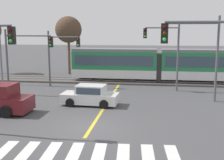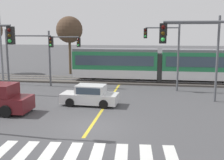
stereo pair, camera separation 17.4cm
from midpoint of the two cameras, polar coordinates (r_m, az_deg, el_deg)
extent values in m
plane|color=#474749|center=(16.34, -4.08, -9.56)|extent=(200.00, 200.00, 0.00)
cube|color=#4C4742|center=(30.86, 2.07, -0.16)|extent=(120.00, 4.00, 0.18)
cube|color=#939399|center=(30.13, 1.92, -0.13)|extent=(120.00, 0.08, 0.10)
cube|color=#939399|center=(31.54, 2.23, 0.31)|extent=(120.00, 0.08, 0.10)
cube|color=silver|center=(30.80, 0.86, 1.50)|extent=(9.00, 2.60, 0.90)
cube|color=#237A47|center=(30.63, 0.87, 4.09)|extent=(9.00, 2.60, 1.90)
cube|color=#384756|center=(29.33, 0.52, 3.94)|extent=(8.28, 0.04, 1.04)
cube|color=slate|center=(30.55, 0.87, 6.13)|extent=(9.00, 2.39, 0.28)
cylinder|color=black|center=(30.64, 5.45, 0.56)|extent=(0.70, 0.20, 0.70)
cylinder|color=black|center=(31.30, -3.64, 0.78)|extent=(0.70, 0.20, 0.70)
cube|color=silver|center=(31.00, 18.54, 1.05)|extent=(9.00, 2.60, 0.90)
cube|color=#237A47|center=(30.84, 18.68, 3.62)|extent=(9.00, 2.60, 1.90)
cube|color=#384756|center=(29.54, 19.12, 3.45)|extent=(8.28, 0.04, 1.04)
cube|color=slate|center=(30.75, 18.79, 5.64)|extent=(9.00, 2.39, 0.28)
cylinder|color=black|center=(30.74, 13.95, 0.35)|extent=(0.70, 0.20, 0.70)
cube|color=#2D2D2D|center=(30.44, 9.77, 2.59)|extent=(0.50, 2.34, 2.80)
cube|color=silver|center=(14.04, -21.44, -13.54)|extent=(0.77, 2.83, 0.01)
cube|color=silver|center=(13.62, -17.14, -14.03)|extent=(0.77, 2.83, 0.01)
cube|color=silver|center=(13.28, -12.57, -14.46)|extent=(0.77, 2.83, 0.01)
cube|color=silver|center=(13.02, -7.77, -14.82)|extent=(0.77, 2.83, 0.01)
cube|color=silver|center=(12.84, -2.79, -15.09)|extent=(0.77, 2.83, 0.01)
cube|color=silver|center=(12.76, 2.30, -15.25)|extent=(0.77, 2.83, 0.01)
cube|color=silver|center=(12.78, 7.41, -15.29)|extent=(0.77, 2.83, 0.01)
cube|color=silver|center=(12.89, 12.48, -15.23)|extent=(0.77, 2.83, 0.01)
cube|color=gold|center=(21.73, -0.77, -4.62)|extent=(0.20, 14.87, 0.01)
cube|color=silver|center=(21.06, -4.31, -3.68)|extent=(4.28, 1.90, 0.72)
cube|color=silver|center=(20.88, -4.07, -1.88)|extent=(2.17, 1.62, 0.64)
cube|color=#384756|center=(21.17, -6.68, -1.76)|extent=(0.17, 1.43, 0.52)
cube|color=#384756|center=(20.15, -4.66, -2.31)|extent=(1.78, 0.13, 0.48)
cylinder|color=black|center=(20.69, -8.31, -4.56)|extent=(0.65, 0.25, 0.64)
cylinder|color=black|center=(22.25, -6.84, -3.51)|extent=(0.65, 0.25, 0.64)
cylinder|color=black|center=(20.00, -1.47, -4.96)|extent=(0.65, 0.25, 0.64)
cylinder|color=black|center=(21.61, -0.47, -3.84)|extent=(0.65, 0.25, 0.64)
cube|color=maroon|center=(20.10, -21.27, -1.92)|extent=(1.70, 1.84, 0.84)
cube|color=#384756|center=(19.73, -19.38, -1.95)|extent=(0.10, 1.69, 0.66)
cylinder|color=black|center=(20.83, -17.93, -4.61)|extent=(0.80, 0.28, 0.80)
cylinder|color=black|center=(19.16, -20.53, -6.00)|extent=(0.80, 0.28, 0.80)
cylinder|color=#515459|center=(28.62, -12.36, 4.22)|extent=(0.18, 0.18, 5.51)
cylinder|color=#515459|center=(28.00, -9.62, 8.62)|extent=(3.00, 0.12, 0.12)
cube|color=black|center=(27.58, -6.60, 7.63)|extent=(0.32, 0.28, 0.90)
sphere|color=#360605|center=(27.43, -6.70, 8.19)|extent=(0.18, 0.18, 0.18)
sphere|color=#3A2706|center=(27.44, -6.69, 7.62)|extent=(0.18, 0.18, 0.18)
sphere|color=green|center=(27.45, -6.68, 7.06)|extent=(0.18, 0.18, 0.18)
cylinder|color=#515459|center=(13.24, 18.50, 11.13)|extent=(3.50, 0.12, 0.12)
cube|color=black|center=(13.05, 10.69, 9.29)|extent=(0.32, 0.28, 0.90)
sphere|color=#360605|center=(12.91, 10.75, 10.48)|extent=(0.18, 0.18, 0.18)
sphere|color=#3A2706|center=(12.90, 10.72, 9.28)|extent=(0.18, 0.18, 0.18)
sphere|color=green|center=(12.91, 10.68, 8.08)|extent=(0.18, 0.18, 0.18)
cylinder|color=#515459|center=(26.27, 13.49, 4.44)|extent=(0.18, 0.18, 6.18)
cylinder|color=#515459|center=(26.09, 10.38, 10.41)|extent=(3.00, 0.12, 0.12)
cube|color=black|center=(26.08, 7.01, 9.39)|extent=(0.32, 0.28, 0.90)
sphere|color=#360605|center=(25.93, 7.01, 9.99)|extent=(0.18, 0.18, 0.18)
sphere|color=#3A2706|center=(25.93, 7.00, 9.39)|extent=(0.18, 0.18, 0.18)
sphere|color=green|center=(25.94, 6.99, 8.80)|extent=(0.18, 0.18, 0.18)
cube|color=black|center=(15.29, -19.55, 8.52)|extent=(0.32, 0.28, 0.90)
sphere|color=#360605|center=(15.15, -19.88, 9.52)|extent=(0.18, 0.18, 0.18)
sphere|color=#3A2706|center=(15.16, -19.82, 8.50)|extent=(0.18, 0.18, 0.18)
sphere|color=green|center=(15.16, -19.76, 7.48)|extent=(0.18, 0.18, 0.18)
cylinder|color=#515459|center=(23.03, 20.79, 3.91)|extent=(0.18, 0.18, 6.61)
cylinder|color=#515459|center=(22.61, 16.17, 11.00)|extent=(4.00, 0.12, 0.12)
cube|color=black|center=(22.43, 10.96, 9.94)|extent=(0.32, 0.28, 0.90)
sphere|color=#360605|center=(22.29, 11.00, 10.63)|extent=(0.18, 0.18, 0.18)
sphere|color=#3A2706|center=(22.28, 10.98, 9.94)|extent=(0.18, 0.18, 0.18)
sphere|color=green|center=(22.28, 10.96, 9.25)|extent=(0.18, 0.18, 0.18)
cylinder|color=#515459|center=(25.95, -20.25, 3.43)|extent=(0.18, 0.18, 5.62)
cylinder|color=#515459|center=(24.91, -16.47, 8.62)|extent=(4.00, 0.12, 0.12)
cube|color=black|center=(24.15, -12.07, 7.59)|extent=(0.32, 0.28, 0.90)
sphere|color=#360605|center=(24.00, -12.22, 8.21)|extent=(0.18, 0.18, 0.18)
sphere|color=#3A2706|center=(24.01, -12.20, 7.57)|extent=(0.18, 0.18, 0.18)
sphere|color=green|center=(24.02, -12.18, 6.93)|extent=(0.18, 0.18, 0.18)
cylinder|color=slate|center=(31.20, -21.55, 7.57)|extent=(0.20, 0.20, 9.16)
cylinder|color=brown|center=(36.65, -8.40, 5.12)|extent=(0.32, 0.32, 5.02)
sphere|color=#4C3828|center=(36.53, -8.52, 10.10)|extent=(3.35, 3.35, 3.35)
camera|label=1|loc=(0.09, -89.78, 0.04)|focal=45.00mm
camera|label=2|loc=(0.09, 90.22, -0.04)|focal=45.00mm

